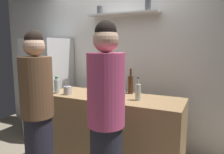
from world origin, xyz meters
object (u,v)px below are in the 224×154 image
object	(u,v)px
person_brown_jacket	(38,112)
water_bottle_plastic	(57,86)
wine_bottle_pale_glass	(138,92)
wine_bottle_amber_glass	(131,84)
baking_pan	(112,92)
refrigerator	(49,88)
utensil_holder	(68,90)
person_pink_top	(106,120)

from	to	relation	value
person_brown_jacket	water_bottle_plastic	bearing A→B (deg)	-131.59
wine_bottle_pale_glass	wine_bottle_amber_glass	bearing A→B (deg)	124.38
baking_pan	wine_bottle_amber_glass	distance (m)	0.28
refrigerator	person_brown_jacket	xyz separation A→B (m)	(0.84, -1.09, 0.01)
refrigerator	wine_bottle_pale_glass	xyz separation A→B (m)	(1.72, -0.37, 0.18)
refrigerator	wine_bottle_pale_glass	distance (m)	1.77
utensil_holder	water_bottle_plastic	size ratio (longest dim) A/B	0.94
wine_bottle_amber_glass	person_brown_jacket	distance (m)	1.23
utensil_holder	refrigerator	bearing A→B (deg)	147.85
refrigerator	water_bottle_plastic	xyz separation A→B (m)	(0.60, -0.49, 0.17)
baking_pan	utensil_holder	world-z (taller)	utensil_holder
baking_pan	person_pink_top	bearing A→B (deg)	-67.51
utensil_holder	water_bottle_plastic	distance (m)	0.18
refrigerator	person_pink_top	size ratio (longest dim) A/B	0.95
baking_pan	person_pink_top	world-z (taller)	person_pink_top
utensil_holder	wine_bottle_pale_glass	bearing A→B (deg)	7.02
baking_pan	person_brown_jacket	size ratio (longest dim) A/B	0.20
baking_pan	person_brown_jacket	world-z (taller)	person_brown_jacket
wine_bottle_pale_glass	person_pink_top	size ratio (longest dim) A/B	0.16
person_brown_jacket	wine_bottle_pale_glass	bearing A→B (deg)	156.03
wine_bottle_amber_glass	person_pink_top	xyz separation A→B (m)	(0.14, -0.99, -0.16)
baking_pan	water_bottle_plastic	bearing A→B (deg)	-158.14
wine_bottle_pale_glass	person_brown_jacket	xyz separation A→B (m)	(-0.88, -0.71, -0.17)
baking_pan	wine_bottle_amber_glass	world-z (taller)	wine_bottle_amber_glass
baking_pan	wine_bottle_pale_glass	world-z (taller)	wine_bottle_pale_glass
water_bottle_plastic	refrigerator	bearing A→B (deg)	141.08
refrigerator	person_pink_top	world-z (taller)	person_pink_top
baking_pan	person_pink_top	distance (m)	0.92
baking_pan	utensil_holder	bearing A→B (deg)	-151.65
person_pink_top	refrigerator	bearing A→B (deg)	157.86
wine_bottle_pale_glass	wine_bottle_amber_glass	xyz separation A→B (m)	(-0.21, 0.30, 0.02)
person_pink_top	utensil_holder	bearing A→B (deg)	157.33
baking_pan	utensil_holder	xyz separation A→B (m)	(-0.52, -0.28, 0.03)
water_bottle_plastic	person_pink_top	xyz separation A→B (m)	(1.04, -0.57, -0.13)
person_brown_jacket	wine_bottle_amber_glass	bearing A→B (deg)	173.45
wine_bottle_amber_glass	baking_pan	bearing A→B (deg)	-147.38
wine_bottle_amber_glass	person_brown_jacket	bearing A→B (deg)	-123.61
baking_pan	person_brown_jacket	distance (m)	0.99
wine_bottle_amber_glass	person_pink_top	bearing A→B (deg)	-82.18
refrigerator	person_pink_top	distance (m)	1.96
person_pink_top	person_brown_jacket	xyz separation A→B (m)	(-0.81, -0.03, -0.03)
water_bottle_plastic	person_brown_jacket	xyz separation A→B (m)	(0.23, -0.60, -0.16)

